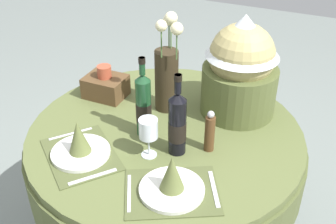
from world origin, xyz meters
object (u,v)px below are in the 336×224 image
place_setting_right (172,182)px  wine_bottle_centre (144,105)px  wine_bottle_left (177,123)px  wine_glass_right (148,130)px  dining_table (165,158)px  woven_basket_side_left (106,85)px  gift_tub_back_right (241,63)px  place_setting_left (80,146)px  pepper_mill (210,132)px  flower_vase (167,72)px

place_setting_right → wine_bottle_centre: (-0.26, 0.29, 0.10)m
wine_bottle_left → wine_glass_right: (-0.09, -0.07, -0.01)m
dining_table → woven_basket_side_left: size_ratio=6.31×
wine_bottle_centre → gift_tub_back_right: gift_tub_back_right is taller
place_setting_left → pepper_mill: size_ratio=2.28×
dining_table → woven_basket_side_left: 0.47m
place_setting_right → woven_basket_side_left: (-0.58, 0.49, 0.01)m
dining_table → wine_bottle_left: bearing=-47.2°
place_setting_right → wine_glass_right: 0.25m
place_setting_right → wine_bottle_left: 0.26m
place_setting_left → place_setting_right: (0.42, -0.04, 0.00)m
place_setting_left → gift_tub_back_right: 0.78m
wine_bottle_left → woven_basket_side_left: bearing=151.9°
wine_bottle_centre → wine_glass_right: (0.09, -0.13, -0.02)m
wine_glass_right → pepper_mill: (0.21, 0.13, -0.04)m
dining_table → pepper_mill: pepper_mill is taller
woven_basket_side_left → wine_bottle_left: bearing=-28.1°
dining_table → pepper_mill: bearing=-12.3°
place_setting_right → gift_tub_back_right: size_ratio=0.89×
place_setting_left → wine_glass_right: size_ratio=2.47×
place_setting_left → gift_tub_back_right: bearing=50.5°
wine_glass_right → pepper_mill: bearing=32.9°
place_setting_left → place_setting_right: 0.43m
gift_tub_back_right → dining_table: bearing=-129.7°
place_setting_left → woven_basket_side_left: size_ratio=2.18×
wine_bottle_left → woven_basket_side_left: 0.57m
gift_tub_back_right → woven_basket_side_left: 0.67m
dining_table → wine_bottle_left: size_ratio=3.49×
dining_table → woven_basket_side_left: woven_basket_side_left is taller
dining_table → gift_tub_back_right: 0.55m
wine_glass_right → woven_basket_side_left: wine_glass_right is taller
flower_vase → wine_glass_right: 0.37m
place_setting_left → woven_basket_side_left: (-0.15, 0.45, 0.01)m
flower_vase → wine_bottle_centre: size_ratio=1.28×
wine_bottle_left → wine_bottle_centre: bearing=161.6°
place_setting_left → dining_table: bearing=50.7°
dining_table → wine_bottle_left: (0.10, -0.11, 0.29)m
gift_tub_back_right → pepper_mill: bearing=-93.4°
place_setting_left → flower_vase: bearing=70.0°
flower_vase → pepper_mill: 0.38m
wine_bottle_left → wine_glass_right: 0.12m
place_setting_left → wine_glass_right: wine_glass_right is taller
wine_glass_right → gift_tub_back_right: (0.23, 0.47, 0.12)m
place_setting_right → pepper_mill: bearing=82.6°
place_setting_left → pepper_mill: bearing=28.2°
pepper_mill → dining_table: bearing=167.7°
wine_bottle_centre → gift_tub_back_right: bearing=47.3°
flower_vase → woven_basket_side_left: (-0.32, -0.02, -0.13)m
wine_bottle_centre → wine_glass_right: size_ratio=2.10×
place_setting_right → flower_vase: bearing=116.0°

